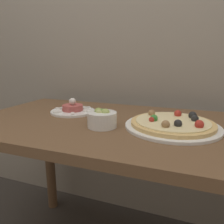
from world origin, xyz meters
The scene contains 5 objects.
back_wall centered at (0.00, 0.80, 1.30)m, with size 8.00×0.05×2.60m.
dining_table centered at (0.00, 0.34, 0.63)m, with size 1.22×0.68×0.74m.
pizza_plate centered at (0.23, 0.34, 0.75)m, with size 0.35×0.35×0.05m.
tartare_plate centered at (-0.24, 0.41, 0.75)m, with size 0.21×0.21×0.07m.
small_bowl centered at (-0.02, 0.25, 0.77)m, with size 0.11×0.11×0.07m.
Camera 1 is at (0.29, -0.47, 0.99)m, focal length 35.00 mm.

